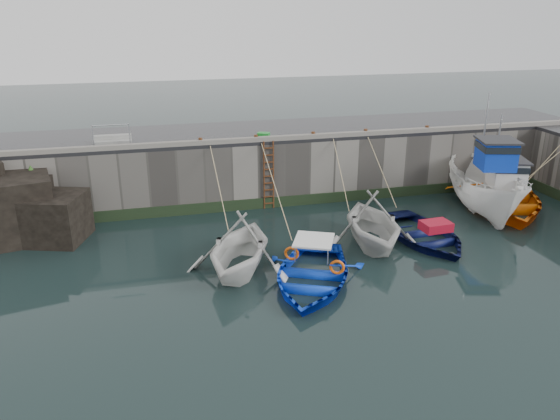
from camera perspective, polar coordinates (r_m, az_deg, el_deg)
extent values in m
plane|color=black|center=(17.69, 12.72, -10.03)|extent=(120.00, 120.00, 0.00)
cube|color=slate|center=(27.96, 1.63, 5.20)|extent=(30.00, 5.00, 3.00)
cube|color=black|center=(27.60, 1.66, 8.37)|extent=(30.00, 5.00, 0.16)
cube|color=slate|center=(25.36, 3.11, 7.69)|extent=(30.00, 0.30, 0.20)
cube|color=black|center=(26.01, 3.11, 1.12)|extent=(30.00, 0.08, 0.50)
cube|color=black|center=(24.36, -26.75, 0.17)|extent=(4.05, 3.66, 2.60)
cube|color=black|center=(23.56, -22.65, -0.75)|extent=(2.96, 2.83, 1.90)
cube|color=black|center=(24.79, -24.63, 0.46)|extent=(2.01, 1.83, 2.30)
cone|color=#2D591E|center=(23.83, -26.24, 2.07)|extent=(0.44, 0.44, 0.45)
cone|color=#2D591E|center=(23.19, -23.68, 0.70)|extent=(0.44, 0.44, 0.45)
cone|color=#2D591E|center=(24.54, -24.59, 3.80)|extent=(0.44, 0.44, 0.45)
cylinder|color=#3F1E0F|center=(25.01, -1.68, 3.61)|extent=(0.07, 0.07, 3.20)
cylinder|color=#3F1E0F|center=(25.10, -0.70, 3.68)|extent=(0.07, 0.07, 3.20)
cube|color=#3F1E0F|center=(25.46, -1.16, 0.72)|extent=(0.44, 0.06, 0.05)
cube|color=#3F1E0F|center=(25.35, -1.16, 1.42)|extent=(0.44, 0.06, 0.05)
cube|color=#3F1E0F|center=(25.24, -1.17, 2.13)|extent=(0.44, 0.06, 0.05)
cube|color=#3F1E0F|center=(25.14, -1.17, 2.84)|extent=(0.44, 0.06, 0.05)
cube|color=#3F1E0F|center=(25.05, -1.18, 3.56)|extent=(0.44, 0.06, 0.05)
cube|color=#3F1E0F|center=(24.95, -1.18, 4.29)|extent=(0.44, 0.06, 0.05)
cube|color=#3F1E0F|center=(24.86, -1.19, 5.02)|extent=(0.44, 0.06, 0.05)
cube|color=#3F1E0F|center=(24.78, -1.20, 5.76)|extent=(0.44, 0.06, 0.05)
cube|color=#3F1E0F|center=(24.70, -1.20, 6.50)|extent=(0.44, 0.06, 0.05)
imported|color=silver|center=(19.67, -4.20, -6.28)|extent=(5.56, 5.87, 2.43)
imported|color=blue|center=(18.83, 3.27, -7.54)|extent=(5.52, 6.24, 1.07)
imported|color=silver|center=(21.98, 9.50, -3.55)|extent=(4.60, 5.16, 2.46)
imported|color=#0A1142|center=(22.84, 14.67, -3.02)|extent=(3.86, 5.18, 1.03)
imported|color=white|center=(26.43, 20.70, 1.74)|extent=(4.30, 7.22, 2.62)
cube|color=#0C30B5|center=(25.38, 21.64, 5.39)|extent=(1.76, 1.82, 1.20)
cube|color=black|center=(25.30, 21.74, 6.15)|extent=(1.83, 1.90, 0.28)
cube|color=#262628|center=(25.24, 21.83, 6.79)|extent=(2.00, 2.07, 0.08)
cylinder|color=#A5A8AD|center=(26.85, 20.65, 8.25)|extent=(0.08, 0.08, 3.00)
imported|color=orange|center=(27.78, 21.88, 1.22)|extent=(7.15, 8.46, 1.49)
cube|color=white|center=(26.85, 22.61, 3.52)|extent=(1.80, 1.86, 1.20)
cube|color=black|center=(26.76, 22.71, 4.24)|extent=(1.88, 1.94, 0.28)
cube|color=#262628|center=(26.69, 22.80, 4.83)|extent=(2.05, 2.12, 0.08)
cylinder|color=#A5A8AD|center=(28.29, 21.79, 6.32)|extent=(0.08, 0.08, 3.00)
cube|color=#198A28|center=(25.25, -1.73, 7.77)|extent=(0.65, 0.57, 0.29)
cylinder|color=#A5A8AD|center=(24.72, -18.94, 7.25)|extent=(0.05, 0.05, 1.00)
cylinder|color=#A5A8AD|center=(24.63, -15.45, 7.57)|extent=(0.05, 0.05, 1.00)
cylinder|color=#A5A8AD|center=(24.57, -17.31, 8.46)|extent=(1.50, 0.05, 0.05)
cube|color=gray|center=(25.24, -17.06, 6.75)|extent=(1.60, 0.35, 0.18)
cube|color=gray|center=(25.54, -17.08, 7.32)|extent=(1.60, 0.35, 0.18)
cylinder|color=#3F1E0F|center=(24.47, -8.31, 7.14)|extent=(0.18, 0.18, 0.28)
cylinder|color=#3F1E0F|center=(24.83, -2.52, 7.53)|extent=(0.18, 0.18, 0.28)
cylinder|color=#3F1E0F|center=(25.50, 3.48, 7.85)|extent=(0.18, 0.18, 0.28)
cylinder|color=#3F1E0F|center=(26.38, 8.93, 8.07)|extent=(0.18, 0.18, 0.28)
cylinder|color=#3F1E0F|center=(27.77, 15.10, 8.23)|extent=(0.18, 0.18, 0.28)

